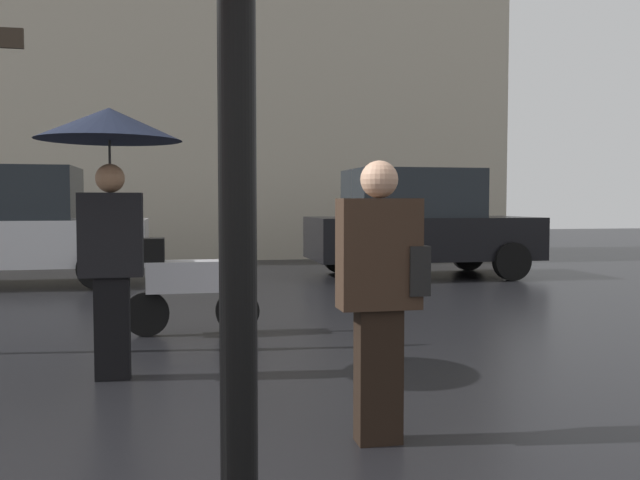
% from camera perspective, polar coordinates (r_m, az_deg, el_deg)
% --- Properties ---
extents(pedestrian_with_umbrella, '(1.10, 1.10, 2.10)m').
position_cam_1_polar(pedestrian_with_umbrella, '(5.47, -17.28, 6.37)').
color(pedestrian_with_umbrella, black).
rests_on(pedestrian_with_umbrella, ground).
extents(pedestrian_with_bag, '(0.50, 0.24, 1.61)m').
position_cam_1_polar(pedestrian_with_bag, '(3.86, 5.19, -3.69)').
color(pedestrian_with_bag, black).
rests_on(pedestrian_with_bag, ground).
extents(parked_scooter, '(1.39, 0.32, 1.23)m').
position_cam_1_polar(parked_scooter, '(7.17, -11.06, -3.45)').
color(parked_scooter, black).
rests_on(parked_scooter, ground).
extents(parked_car_left, '(4.13, 2.04, 1.98)m').
position_cam_1_polar(parked_car_left, '(12.67, 8.25, 1.44)').
color(parked_car_left, black).
rests_on(parked_car_left, ground).
extents(parked_car_right, '(4.10, 1.88, 1.97)m').
position_cam_1_polar(parked_car_right, '(12.31, -24.29, 1.09)').
color(parked_car_right, silver).
rests_on(parked_car_right, ground).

